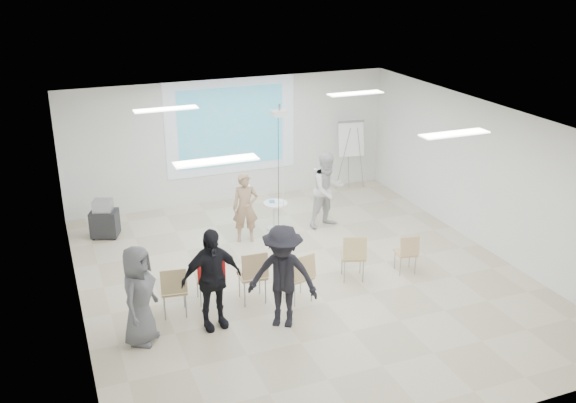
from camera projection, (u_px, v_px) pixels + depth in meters
name	position (u px, v px, depth m)	size (l,w,h in m)	color
floor	(304.00, 280.00, 12.10)	(8.00, 9.00, 0.10)	beige
ceiling	(305.00, 119.00, 10.99)	(8.00, 9.00, 0.10)	white
wall_back	(231.00, 140.00, 15.49)	(8.00, 0.10, 3.00)	silver
wall_left	(69.00, 237.00, 10.15)	(0.10, 9.00, 3.00)	silver
wall_right	(489.00, 177.00, 12.94)	(0.10, 9.00, 3.00)	silver
projection_halo	(231.00, 127.00, 15.31)	(3.20, 0.01, 2.30)	silver
projection_image	(231.00, 127.00, 15.30)	(2.60, 0.01, 1.90)	teal
pedestal_table	(275.00, 214.00, 14.08)	(0.64, 0.64, 0.65)	white
player_left	(245.00, 203.00, 13.36)	(0.62, 0.42, 1.69)	tan
player_right	(328.00, 186.00, 14.07)	(0.91, 0.73, 1.88)	silver
controller_left	(249.00, 186.00, 13.54)	(0.04, 0.11, 0.04)	white
controller_right	(316.00, 169.00, 14.10)	(0.04, 0.11, 0.04)	white
chair_far_left	(174.00, 287.00, 10.60)	(0.49, 0.52, 0.92)	tan
chair_left_mid	(209.00, 274.00, 11.01)	(0.48, 0.51, 0.94)	tan
chair_left_inner	(253.00, 273.00, 11.01)	(0.48, 0.52, 0.98)	tan
chair_center	(300.00, 274.00, 11.05)	(0.51, 0.54, 0.93)	#CFB878
chair_right_inner	(354.00, 254.00, 11.79)	(0.56, 0.58, 0.92)	tan
chair_right_far	(407.00, 251.00, 12.08)	(0.43, 0.46, 0.79)	tan
red_jacket	(211.00, 269.00, 10.83)	(0.47, 0.11, 0.45)	#B51616
laptop	(252.00, 273.00, 11.13)	(0.36, 0.26, 0.03)	black
audience_left	(211.00, 272.00, 10.16)	(1.15, 0.69, 1.97)	black
audience_mid	(283.00, 270.00, 10.21)	(1.29, 0.70, 1.99)	black
audience_outer	(138.00, 290.00, 9.78)	(0.89, 0.58, 1.82)	#5E5F63
flipchart_easel	(351.00, 139.00, 16.22)	(0.77, 0.59, 1.81)	#93959B
av_cart	(104.00, 220.00, 13.71)	(0.68, 0.61, 0.84)	black
ceiling_projector	(280.00, 120.00, 12.45)	(0.30, 0.25, 3.00)	white
fluor_panel_nw	(166.00, 109.00, 12.07)	(1.20, 0.30, 0.02)	white
fluor_panel_ne	(355.00, 93.00, 13.44)	(1.20, 0.30, 0.02)	white
fluor_panel_sw	(216.00, 161.00, 9.03)	(1.20, 0.30, 0.02)	white
fluor_panel_se	(454.00, 134.00, 10.41)	(1.20, 0.30, 0.02)	white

